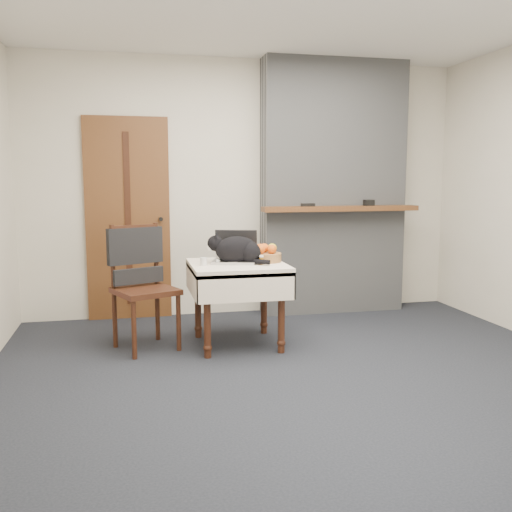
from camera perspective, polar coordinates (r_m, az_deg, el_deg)
The scene contains 12 objects.
ground at distance 4.24m, azimuth 4.63°, elevation -11.58°, with size 4.50×4.50×0.00m, color black.
room_shell at distance 4.46m, azimuth 3.07°, elevation 12.41°, with size 4.52×4.01×2.61m.
door at distance 5.80m, azimuth -12.68°, elevation 3.62°, with size 0.82×0.10×2.00m.
chimney at distance 6.04m, azimuth 7.72°, elevation 6.72°, with size 1.62×0.48×2.60m.
side_table at distance 4.77m, azimuth -1.85°, elevation -2.06°, with size 0.78×0.78×0.70m.
laptop at distance 4.82m, azimuth -2.10°, elevation 0.18°, with size 0.43×0.40×0.27m.
cat at distance 4.73m, azimuth -1.84°, elevation 0.59°, with size 0.50×0.34×0.26m.
cream_jar at distance 4.65m, azimuth -5.26°, elevation -0.55°, with size 0.06×0.06×0.06m, color silver.
pill_bottle at distance 4.68m, azimuth 0.53°, elevation -0.38°, with size 0.04×0.04×0.07m.
fruit_basket at distance 4.83m, azimuth 0.98°, elevation 0.14°, with size 0.26×0.26×0.15m.
desk_clutter at distance 4.82m, azimuth 0.00°, elevation -0.55°, with size 0.13×0.01×0.01m, color black.
chair at distance 4.82m, azimuth -11.56°, elevation -1.29°, with size 0.60×0.60×1.03m.
Camera 1 is at (-1.21, -3.81, 1.40)m, focal length 40.00 mm.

